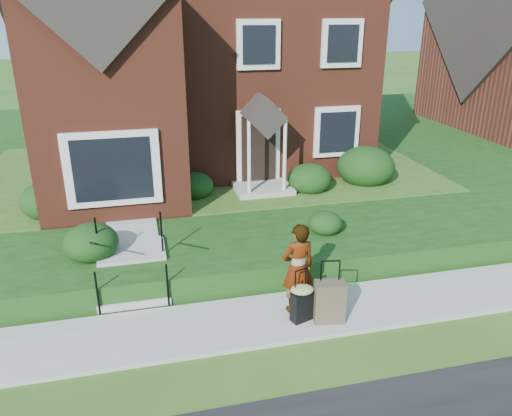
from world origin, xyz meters
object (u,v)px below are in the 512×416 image
object	(u,v)px
front_steps	(133,267)
woman	(298,268)
suitcase_black	(302,301)
suitcase_olive	(329,302)

from	to	relation	value
front_steps	woman	distance (m)	3.52
woman	suitcase_black	world-z (taller)	woman
suitcase_black	woman	bearing A→B (deg)	67.34
woman	suitcase_olive	xyz separation A→B (m)	(0.46, -0.50, -0.49)
front_steps	woman	world-z (taller)	woman
front_steps	woman	size ratio (longest dim) A/B	1.13
suitcase_black	suitcase_olive	size ratio (longest dim) A/B	0.86
suitcase_black	suitcase_olive	xyz separation A→B (m)	(0.49, -0.14, 0.00)
front_steps	woman	xyz separation A→B (m)	(3.04, -1.71, 0.50)
woman	front_steps	bearing A→B (deg)	-37.15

